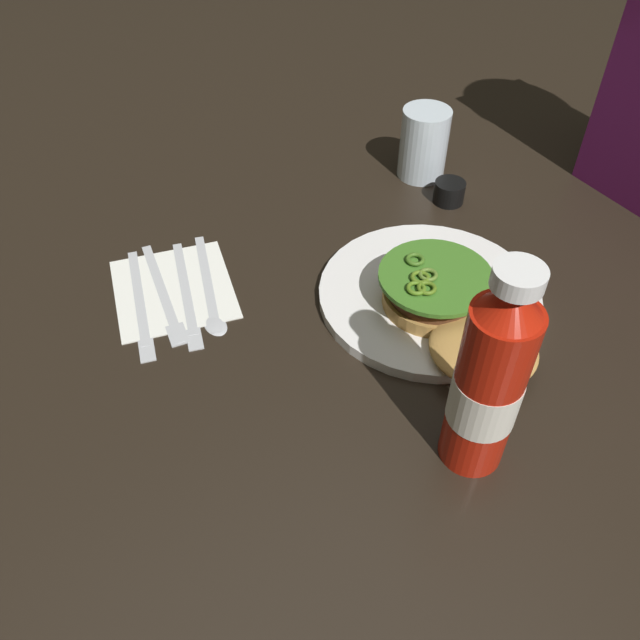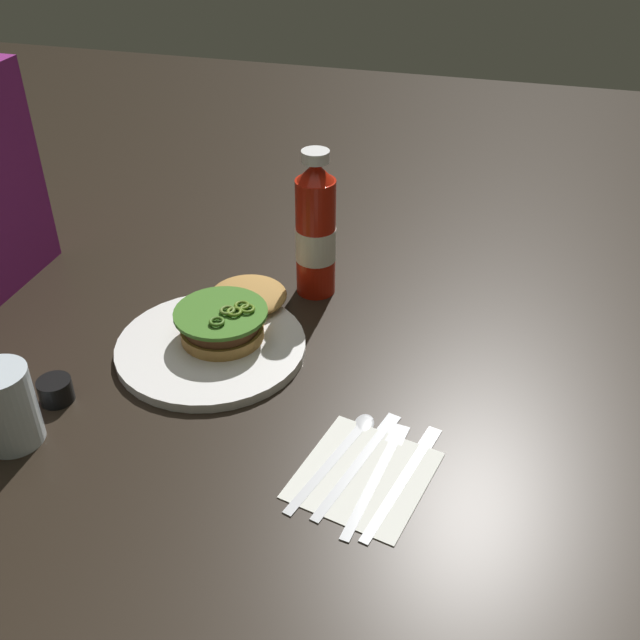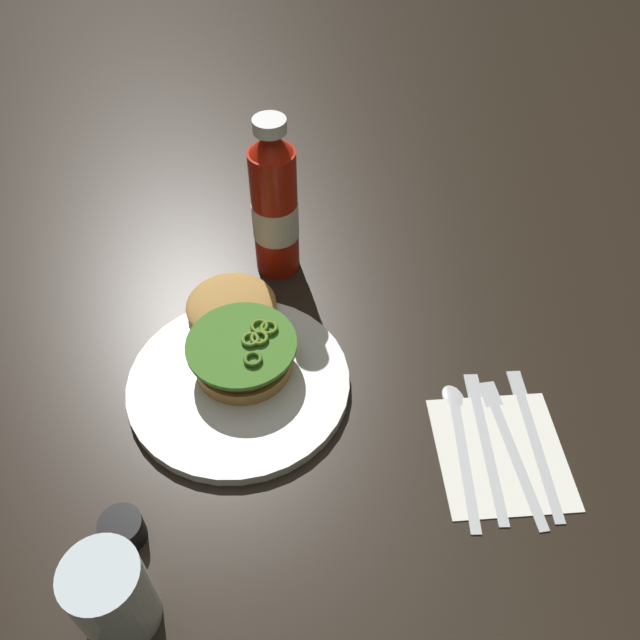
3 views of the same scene
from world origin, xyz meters
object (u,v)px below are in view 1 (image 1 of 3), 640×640
Objects in this scene: burger_sandwich at (451,310)px; condiment_cup at (449,192)px; spoon_utensil at (210,295)px; ketchup_bottle at (489,382)px; steak_knife at (140,307)px; fork_utensil at (165,298)px; napkin at (173,288)px; butter_knife at (187,298)px; water_glass at (424,144)px; dinner_plate at (429,295)px.

burger_sandwich is 4.96× the size of condiment_cup.
ketchup_bottle is at bearing 20.91° from spoon_utensil.
steak_knife is 1.02× the size of fork_utensil.
butter_knife reaches higher than napkin.
water_glass is at bearing 98.28° from steak_knife.
napkin is 0.02m from fork_utensil.
ketchup_bottle is 0.40m from butter_knife.
butter_knife is at bearing -120.58° from dinner_plate.
water_glass is 0.53× the size of butter_knife.
burger_sandwich is at bearing 50.89° from fork_utensil.
napkin is 0.79× the size of butter_knife.
dinner_plate is 1.45× the size of spoon_utensil.
steak_knife is (-0.22, -0.31, -0.03)m from burger_sandwich.
water_glass is at bearing 173.42° from condiment_cup.
steak_knife and spoon_utensil have the same top height.
burger_sandwich is at bearing 53.95° from steak_knife.
water_glass is 0.68× the size of napkin.
steak_knife reaches higher than napkin.
ketchup_bottle is 0.44m from steak_knife.
ketchup_bottle is 1.27× the size of spoon_utensil.
condiment_cup reaches higher than steak_knife.
dinner_plate is 0.28m from spoon_utensil.
spoon_utensil is at bearing -88.21° from condiment_cup.
dinner_plate is 2.58× the size of water_glass.
burger_sandwich reaches higher than butter_knife.
dinner_plate is at bearing 59.70° from fork_utensil.
fork_utensil is (0.02, -0.02, 0.00)m from napkin.
fork_utensil is at bearing -153.54° from ketchup_bottle.
steak_knife is 1.01× the size of butter_knife.
dinner_plate is at bearing 58.38° from spoon_utensil.
fork_utensil is (0.07, -0.45, -0.05)m from water_glass.
dinner_plate is at bearing -35.00° from water_glass.
butter_knife is at bearing -130.11° from burger_sandwich.
spoon_utensil is (0.04, 0.03, 0.00)m from napkin.
butter_knife is at bearing 77.33° from steak_knife.
condiment_cup reaches higher than dinner_plate.
steak_knife is (-0.37, -0.22, -0.10)m from ketchup_bottle.
condiment_cup reaches higher than napkin.
condiment_cup reaches higher than fork_utensil.
spoon_utensil is (0.02, 0.08, 0.00)m from steak_knife.
fork_utensil and spoon_utensil have the same top height.
ketchup_bottle is at bearing 30.31° from steak_knife.
ketchup_bottle reaches higher than fork_utensil.
steak_knife is 0.03m from fork_utensil.
burger_sandwich is 0.38m from steak_knife.
dinner_plate is 0.33m from fork_utensil.
steak_knife is (-0.01, -0.48, -0.01)m from condiment_cup.
water_glass is 0.46m from fork_utensil.
ketchup_bottle is 1.20× the size of butter_knife.
steak_knife is at bearing -102.67° from butter_knife.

